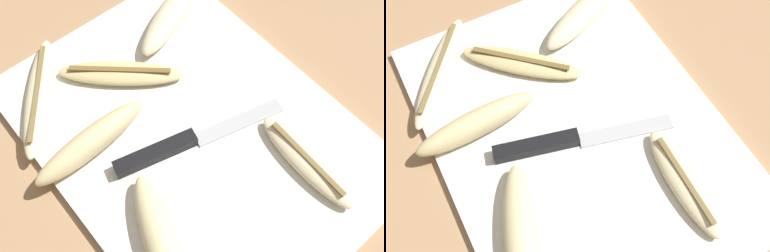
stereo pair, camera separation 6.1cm
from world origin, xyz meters
TOP-DOWN VIEW (x-y plane):
  - ground_plane at (0.00, 0.00)m, footprint 4.00×4.00m
  - cutting_board at (0.00, 0.00)m, footprint 0.51×0.38m
  - knife at (0.01, -0.04)m, footprint 0.08×0.24m
  - banana_spotted_left at (-0.13, -0.02)m, footprint 0.15×0.16m
  - banana_cream_curved at (0.14, 0.08)m, footprint 0.16×0.05m
  - banana_bright_far at (-0.17, 0.11)m, footprint 0.12×0.19m
  - banana_ripe_center at (-0.06, -0.12)m, footprint 0.05×0.18m
  - banana_soft_right at (0.11, -0.13)m, footprint 0.20×0.11m
  - banana_pale_long at (-0.18, -0.13)m, footprint 0.18×0.15m

SIDE VIEW (x-z plane):
  - ground_plane at x=0.00m, z-range 0.00..0.00m
  - cutting_board at x=0.00m, z-range 0.00..0.01m
  - knife at x=0.01m, z-range 0.01..0.03m
  - banana_spotted_left at x=-0.13m, z-range 0.01..0.03m
  - banana_cream_curved at x=0.14m, z-range 0.01..0.03m
  - banana_pale_long at x=-0.18m, z-range 0.01..0.03m
  - banana_bright_far at x=-0.17m, z-range 0.01..0.04m
  - banana_soft_right at x=0.11m, z-range 0.01..0.05m
  - banana_ripe_center at x=-0.06m, z-range 0.01..0.05m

